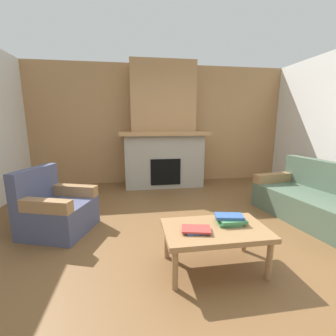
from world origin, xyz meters
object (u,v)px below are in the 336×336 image
object	(u,v)px
coffee_table	(215,233)
fireplace	(163,134)
armchair	(56,210)
couch	(320,203)

from	to	relation	value
coffee_table	fireplace	bearing A→B (deg)	91.66
armchair	coffee_table	size ratio (longest dim) A/B	0.96
couch	armchair	distance (m)	3.70
couch	armchair	xyz separation A→B (m)	(-3.69, 0.27, 0.01)
fireplace	armchair	xyz separation A→B (m)	(-1.71, -2.08, -0.87)
coffee_table	couch	bearing A→B (deg)	23.05
armchair	coffee_table	world-z (taller)	armchair
fireplace	coffee_table	distance (m)	3.25
armchair	fireplace	bearing A→B (deg)	50.52
fireplace	armchair	world-z (taller)	fireplace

